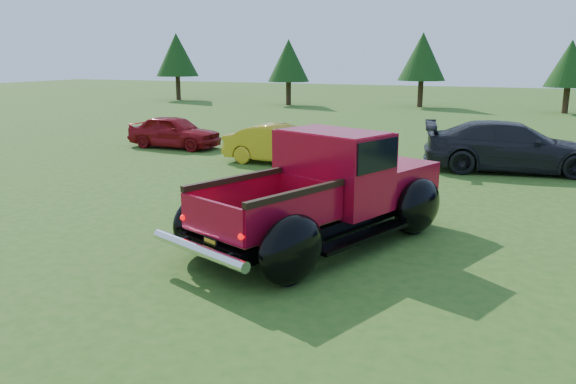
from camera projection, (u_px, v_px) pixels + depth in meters
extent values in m
plane|color=#2B5317|center=(277.00, 255.00, 9.87)|extent=(120.00, 120.00, 0.00)
cylinder|color=#332114|center=(178.00, 88.00, 44.83)|extent=(0.36, 0.36, 1.87)
cone|color=black|center=(177.00, 55.00, 44.22)|extent=(3.33, 3.33, 3.33)
cylinder|color=#332114|center=(289.00, 93.00, 40.18)|extent=(0.36, 0.36, 1.66)
cone|color=black|center=(289.00, 60.00, 39.64)|extent=(2.94, 2.94, 2.94)
cylinder|color=#332114|center=(420.00, 94.00, 38.55)|extent=(0.36, 0.36, 1.80)
cone|color=black|center=(422.00, 56.00, 37.96)|extent=(3.20, 3.20, 3.20)
cylinder|color=#332114|center=(566.00, 100.00, 34.28)|extent=(0.36, 0.36, 1.58)
cone|color=black|center=(570.00, 63.00, 33.76)|extent=(2.82, 2.82, 2.82)
cylinder|color=black|center=(209.00, 230.00, 9.82)|extent=(0.57, 0.93, 0.89)
cylinder|color=black|center=(286.00, 256.00, 8.54)|extent=(0.57, 0.93, 0.89)
cylinder|color=black|center=(338.00, 195.00, 12.30)|extent=(0.57, 0.93, 0.89)
cylinder|color=black|center=(413.00, 211.00, 11.02)|extent=(0.57, 0.93, 0.89)
cube|color=black|center=(319.00, 217.00, 10.45)|extent=(3.35, 5.44, 0.22)
cube|color=maroon|center=(378.00, 178.00, 11.62)|extent=(2.37, 2.24, 0.69)
cube|color=silver|center=(401.00, 172.00, 12.22)|extent=(1.68, 0.71, 0.56)
cube|color=maroon|center=(333.00, 170.00, 10.52)|extent=(2.31, 1.91, 1.45)
cube|color=black|center=(334.00, 149.00, 10.43)|extent=(2.31, 1.83, 0.56)
cube|color=maroon|center=(334.00, 133.00, 10.36)|extent=(2.19, 1.78, 0.09)
cube|color=brown|center=(265.00, 222.00, 9.43)|extent=(2.21, 2.62, 0.06)
cube|color=maroon|center=(235.00, 198.00, 9.87)|extent=(0.86, 2.09, 0.58)
cube|color=maroon|center=(297.00, 214.00, 8.86)|extent=(0.86, 2.09, 0.58)
cube|color=maroon|center=(309.00, 194.00, 10.14)|extent=(1.42, 0.60, 0.58)
cube|color=maroon|center=(212.00, 219.00, 8.59)|extent=(1.42, 0.61, 0.58)
cube|color=black|center=(235.00, 179.00, 9.79)|extent=(0.90, 2.11, 0.10)
cube|color=black|center=(297.00, 193.00, 8.77)|extent=(0.90, 2.11, 0.10)
ellipsoid|color=black|center=(205.00, 222.00, 9.87)|extent=(0.91, 1.29, 0.98)
ellipsoid|color=black|center=(292.00, 250.00, 8.43)|extent=(0.91, 1.29, 0.98)
ellipsoid|color=black|center=(334.00, 188.00, 12.35)|extent=(0.91, 1.29, 0.98)
ellipsoid|color=black|center=(418.00, 206.00, 10.91)|extent=(0.91, 1.29, 0.98)
cube|color=black|center=(277.00, 213.00, 11.16)|extent=(1.18, 2.31, 0.07)
cube|color=black|center=(363.00, 236.00, 9.72)|extent=(1.18, 2.31, 0.07)
cylinder|color=silver|center=(198.00, 250.00, 8.50)|extent=(2.09, 0.96, 0.18)
cube|color=black|center=(210.00, 243.00, 8.64)|extent=(0.32, 0.14, 0.17)
cube|color=gold|center=(210.00, 243.00, 8.64)|extent=(0.25, 0.11, 0.11)
sphere|color=#CC0505|center=(183.00, 218.00, 9.07)|extent=(0.10, 0.10, 0.10)
sphere|color=#CC0505|center=(241.00, 237.00, 8.11)|extent=(0.10, 0.10, 0.10)
imported|color=maroon|center=(174.00, 132.00, 21.36)|extent=(3.64, 1.50, 1.23)
imported|color=gold|center=(282.00, 144.00, 18.17)|extent=(3.82, 1.38, 1.25)
imported|color=black|center=(511.00, 147.00, 16.95)|extent=(5.44, 2.94, 1.50)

